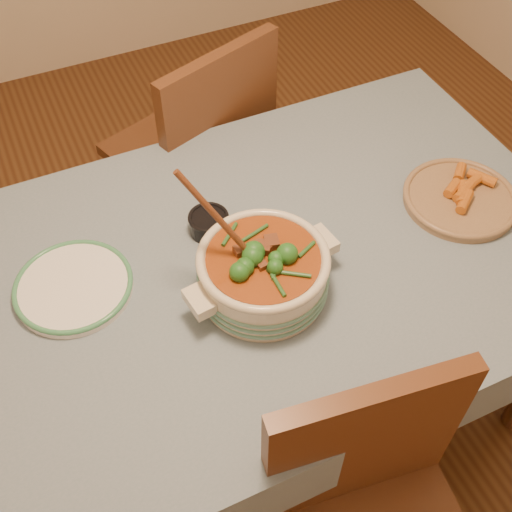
{
  "coord_description": "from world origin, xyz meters",
  "views": [
    {
      "loc": [
        -0.46,
        -0.95,
        2.01
      ],
      "look_at": [
        -0.06,
        -0.07,
        0.86
      ],
      "focal_mm": 45.0,
      "sensor_mm": 36.0,
      "label": 1
    }
  ],
  "objects": [
    {
      "name": "floor",
      "position": [
        0.0,
        0.0,
        0.0
      ],
      "size": [
        4.5,
        4.5,
        0.0
      ],
      "primitive_type": "plane",
      "color": "#492714",
      "rests_on": "ground"
    },
    {
      "name": "dining_table",
      "position": [
        0.0,
        0.0,
        0.66
      ],
      "size": [
        1.68,
        1.08,
        0.76
      ],
      "color": "brown",
      "rests_on": "floor"
    },
    {
      "name": "stew_casserole",
      "position": [
        -0.05,
        -0.09,
        0.84
      ],
      "size": [
        0.4,
        0.34,
        0.37
      ],
      "rotation": [
        0.0,
        0.0,
        0.13
      ],
      "color": "beige",
      "rests_on": "dining_table"
    },
    {
      "name": "white_plate",
      "position": [
        -0.47,
        0.1,
        0.77
      ],
      "size": [
        0.34,
        0.34,
        0.03
      ],
      "rotation": [
        0.0,
        0.0,
        0.19
      ],
      "color": "white",
      "rests_on": "dining_table"
    },
    {
      "name": "condiment_bowl",
      "position": [
        -0.09,
        0.14,
        0.79
      ],
      "size": [
        0.11,
        0.11,
        0.06
      ],
      "rotation": [
        0.0,
        0.0,
        0.06
      ],
      "color": "black",
      "rests_on": "dining_table"
    },
    {
      "name": "fried_plate",
      "position": [
        0.57,
        -0.05,
        0.78
      ],
      "size": [
        0.39,
        0.39,
        0.05
      ],
      "rotation": [
        0.0,
        0.0,
        -0.33
      ],
      "color": "#9B7D56",
      "rests_on": "dining_table"
    },
    {
      "name": "chair_far",
      "position": [
        0.08,
        0.69,
        0.55
      ],
      "size": [
        0.58,
        0.58,
        0.98
      ],
      "rotation": [
        0.0,
        0.0,
        3.48
      ],
      "color": "#58301B",
      "rests_on": "floor"
    }
  ]
}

